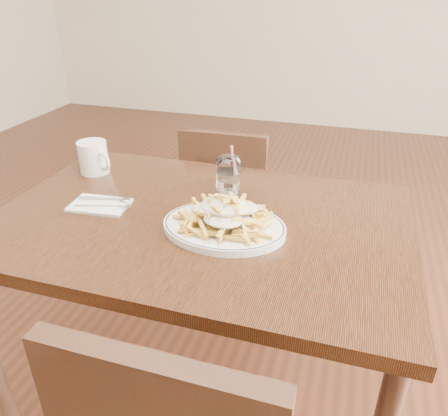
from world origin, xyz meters
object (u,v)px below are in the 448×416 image
(water_glass, at_px, (228,178))
(coffee_mug, at_px, (94,157))
(chair_far, at_px, (228,200))
(loaded_fries, at_px, (224,211))
(table, at_px, (200,239))
(fries_plate, at_px, (224,227))

(water_glass, distance_m, coffee_mug, 0.51)
(chair_far, relative_size, loaded_fries, 2.73)
(table, distance_m, fries_plate, 0.14)
(table, distance_m, water_glass, 0.22)
(loaded_fries, height_order, water_glass, water_glass)
(fries_plate, xyz_separation_m, water_glass, (-0.06, 0.23, 0.04))
(fries_plate, bearing_deg, chair_far, 105.89)
(table, xyz_separation_m, water_glass, (0.04, 0.17, 0.13))
(fries_plate, distance_m, coffee_mug, 0.62)
(chair_far, height_order, coffee_mug, coffee_mug)
(table, distance_m, loaded_fries, 0.18)
(table, relative_size, fries_plate, 2.87)
(loaded_fries, bearing_deg, fries_plate, 0.00)
(fries_plate, xyz_separation_m, loaded_fries, (0.00, 0.00, 0.05))
(loaded_fries, xyz_separation_m, coffee_mug, (-0.56, 0.25, -0.01))
(fries_plate, bearing_deg, loaded_fries, 0.00)
(fries_plate, relative_size, coffee_mug, 3.00)
(chair_far, xyz_separation_m, coffee_mug, (-0.35, -0.47, 0.35))
(fries_plate, distance_m, loaded_fries, 0.05)
(water_glass, height_order, coffee_mug, water_glass)
(water_glass, xyz_separation_m, coffee_mug, (-0.50, 0.03, 0.00))
(fries_plate, bearing_deg, water_glass, 103.95)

